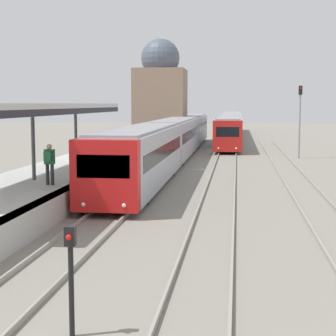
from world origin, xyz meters
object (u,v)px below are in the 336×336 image
(signal_post_near, at_px, (71,270))
(train_near, at_px, (174,137))
(person_on_platform, at_px, (49,161))
(train_far, at_px, (231,125))
(signal_mast_far, at_px, (300,113))

(signal_post_near, bearing_deg, train_near, 93.19)
(person_on_platform, height_order, train_near, train_near)
(person_on_platform, bearing_deg, train_near, 83.05)
(person_on_platform, xyz_separation_m, train_far, (6.71, 48.42, -0.32))
(train_near, bearing_deg, person_on_platform, -96.95)
(signal_post_near, bearing_deg, train_far, 87.94)
(train_far, relative_size, signal_mast_far, 8.13)
(train_far, bearing_deg, train_near, -98.65)
(signal_mast_far, bearing_deg, person_on_platform, -117.98)
(train_far, bearing_deg, signal_post_near, -92.06)
(train_far, bearing_deg, person_on_platform, -97.89)
(train_near, xyz_separation_m, signal_mast_far, (9.72, 1.56, 1.81))
(signal_mast_far, bearing_deg, train_near, -170.86)
(person_on_platform, bearing_deg, signal_mast_far, 62.02)
(person_on_platform, xyz_separation_m, signal_mast_far, (12.37, 23.28, 1.53))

